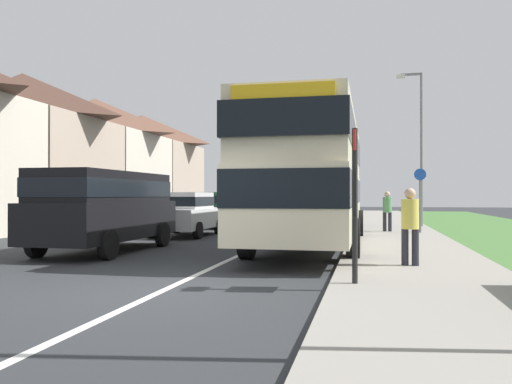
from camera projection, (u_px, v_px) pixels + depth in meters
ground_plane at (164, 290)px, 8.30m from camera, size 120.00×120.00×0.00m
lane_marking_centre at (263, 244)px, 16.12m from camera, size 0.14×60.00×0.01m
pavement_near_side at (408, 252)px, 13.27m from camera, size 3.20×68.00×0.12m
double_decker_bus at (313, 174)px, 15.04m from camera, size 2.80×10.93×3.70m
parked_van_black at (106, 204)px, 13.98m from camera, size 2.11×5.27×2.15m
parked_car_white at (186, 212)px, 19.28m from camera, size 1.95×4.01×1.62m
parked_car_dark_green at (219, 208)px, 24.44m from camera, size 1.90×3.98×1.66m
parked_car_blue at (249, 206)px, 29.45m from camera, size 1.98×4.13×1.61m
pedestrian_at_stop at (410, 223)px, 10.37m from camera, size 0.34×0.34×1.67m
pedestrian_walking_away at (387, 209)px, 20.09m from camera, size 0.34×0.34×1.67m
bus_stop_sign at (355, 194)px, 8.29m from camera, size 0.09×0.52×2.60m
cycle_route_sign at (420, 198)px, 19.40m from camera, size 0.44×0.08×2.52m
street_lamp_mid at (419, 139)px, 23.40m from camera, size 1.14×0.20×7.05m
house_terrace_far_side at (62, 155)px, 28.39m from camera, size 7.50×26.87×7.44m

